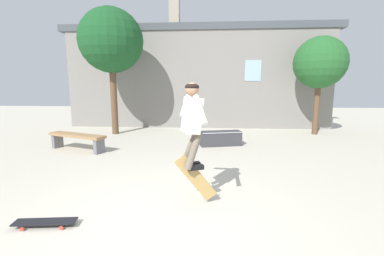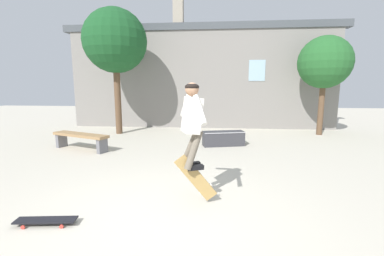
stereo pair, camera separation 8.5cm
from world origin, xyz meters
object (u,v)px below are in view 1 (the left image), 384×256
skater (192,118)px  tree_right (320,63)px  skateboard_resting (45,222)px  skate_ledge (221,138)px  park_bench (77,138)px  tree_left (111,41)px  skateboard_flipping (196,178)px

skater → tree_right: bearing=33.0°
skater → skateboard_resting: skater is taller
tree_right → skate_ledge: (-3.84, -2.24, -2.54)m
skateboard_resting → skate_ledge: bearing=55.6°
park_bench → tree_left: bearing=107.4°
tree_left → skateboard_resting: (1.55, -6.83, -3.52)m
skate_ledge → skateboard_flipping: 4.28m
tree_right → skater: bearing=-124.6°
skater → skateboard_flipping: size_ratio=1.67×
tree_right → park_bench: bearing=-158.6°
tree_left → skateboard_flipping: tree_left is taller
park_bench → tree_right: bearing=42.1°
tree_right → skater: (-4.46, -6.46, -1.36)m
skate_ledge → skater: bearing=-112.3°
skater → skateboard_flipping: (0.06, -0.01, -0.97)m
skate_ledge → skater: 4.43m
tree_left → skateboard_flipping: 7.67m
park_bench → skater: 5.03m
tree_left → park_bench: (-0.15, -2.72, -3.22)m
tree_left → skateboard_flipping: bearing=-59.1°
skate_ledge → skateboard_flipping: bearing=-111.4°
skater → skateboard_flipping: skater is taller
park_bench → skateboard_resting: bearing=-46.8°
skateboard_resting → tree_left: bearing=95.5°
tree_left → skateboard_resting: 7.84m
tree_left → skater: size_ratio=3.56×
skate_ledge → skateboard_resting: 5.70m
skater → skateboard_resting: size_ratio=1.61×
tree_right → park_bench: size_ratio=1.92×
tree_right → skate_ledge: 5.12m
park_bench → skater: size_ratio=1.45×
skate_ledge → park_bench: bearing=178.7°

